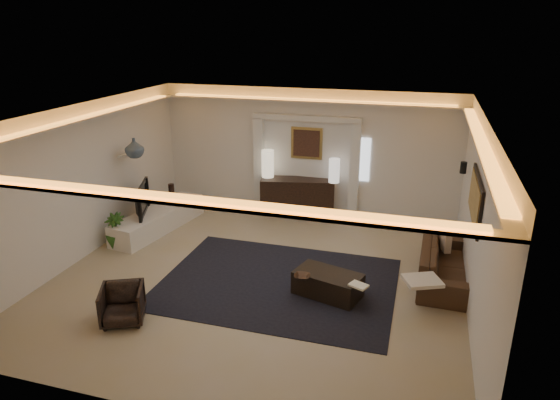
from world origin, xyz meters
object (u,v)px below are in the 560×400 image
(sofa, at_px, (444,264))
(coffee_table, at_px, (328,284))
(armchair, at_px, (122,304))
(console, at_px, (297,196))

(sofa, xyz_separation_m, coffee_table, (-1.85, -1.10, -0.10))
(coffee_table, height_order, armchair, armchair)
(coffee_table, bearing_deg, sofa, 46.55)
(sofa, distance_m, coffee_table, 2.15)
(armchair, bearing_deg, coffee_table, 5.04)
(console, height_order, armchair, console)
(sofa, relative_size, coffee_table, 1.93)
(sofa, xyz_separation_m, armchair, (-4.67, -2.74, -0.02))
(console, relative_size, sofa, 0.83)
(coffee_table, bearing_deg, armchair, -134.16)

